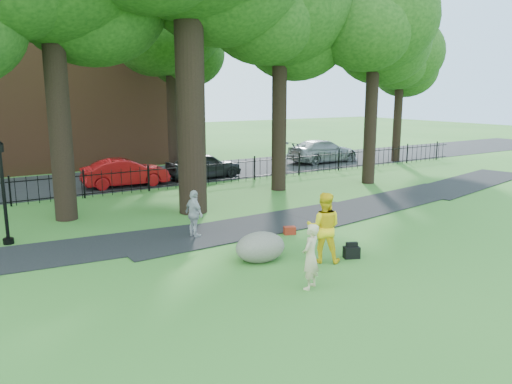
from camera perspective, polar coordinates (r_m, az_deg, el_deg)
ground at (r=14.19m, az=5.03°, el=-8.01°), size 120.00×120.00×0.00m
footpath at (r=17.80m, az=0.01°, el=-3.92°), size 36.07×3.85×0.03m
street at (r=28.24m, az=-14.95°, el=1.44°), size 80.00×7.00×0.02m
iron_fence at (r=24.40m, az=-12.20°, el=1.47°), size 44.00×0.04×1.20m
brick_building at (r=34.90m, az=-25.97°, el=12.43°), size 18.00×8.00×12.00m
tree_row at (r=21.19m, az=-8.12°, el=20.68°), size 26.82×7.96×12.42m
woman at (r=12.18m, az=6.24°, el=-7.34°), size 0.70×0.62×1.62m
man at (r=14.05m, az=7.76°, el=-4.03°), size 1.22×1.20×1.98m
pedestrian at (r=16.40m, az=-7.08°, el=-2.50°), size 0.50×0.97×1.58m
boulder at (r=14.20m, az=0.50°, el=-6.10°), size 1.82×1.64×0.87m
lamppost at (r=17.24m, az=-26.88°, el=-0.18°), size 0.33×0.33×3.29m
backpack at (r=14.70m, az=10.86°, el=-6.79°), size 0.52×0.43×0.34m
red_bag at (r=16.80m, az=3.86°, el=-4.41°), size 0.45×0.37×0.27m
red_sedan at (r=25.93m, az=-14.71°, el=2.16°), size 4.34×1.79×1.40m
grey_car at (r=27.59m, az=-5.99°, el=3.04°), size 4.25×1.81×1.43m
silver_car at (r=33.97m, az=7.65°, el=4.65°), size 5.27×2.29×1.51m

